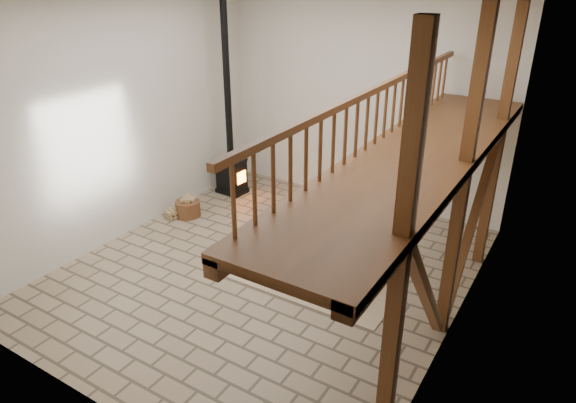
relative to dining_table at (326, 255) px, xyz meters
The scene contains 7 objects.
ground 1.18m from the dining_table, 154.16° to the right, with size 8.00×8.00×0.00m, color #8B765C.
room_shell 2.67m from the dining_table, 69.14° to the right, with size 7.02×8.02×5.01m.
rug 0.40m from the dining_table, 95.72° to the left, with size 3.00×2.50×0.02m, color tan.
dining_table is the anchor object (origin of this frame).
wood_stove 4.47m from the dining_table, 151.19° to the left, with size 0.74×0.58×5.00m.
log_basket 3.95m from the dining_table, behind, with size 0.58×0.58×0.48m.
log_stack 4.14m from the dining_table, behind, with size 0.43×0.49×0.21m.
Camera 1 is at (4.80, -7.02, 5.37)m, focal length 32.00 mm.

